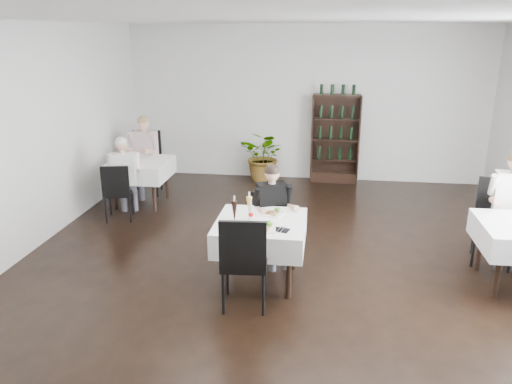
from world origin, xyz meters
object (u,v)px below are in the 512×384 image
main_table (261,232)px  wine_shelf (335,140)px  potted_tree (265,156)px  diner_main (273,207)px

main_table → wine_shelf: bearing=78.2°
wine_shelf → potted_tree: bearing=-175.2°
main_table → diner_main: size_ratio=0.80×
potted_tree → diner_main: bearing=-81.4°
wine_shelf → main_table: wine_shelf is taller
wine_shelf → diner_main: 3.87m
main_table → diner_main: 0.56m
main_table → diner_main: (0.09, 0.54, 0.13)m
main_table → diner_main: diner_main is taller
main_table → diner_main: bearing=80.6°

